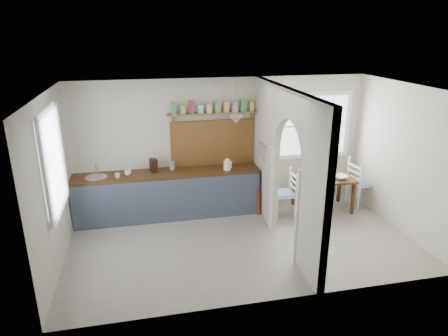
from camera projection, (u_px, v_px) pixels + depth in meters
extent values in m
cube|color=gray|center=(242.00, 242.00, 6.85)|extent=(5.80, 3.20, 0.01)
cube|color=beige|center=(245.00, 89.00, 5.99)|extent=(5.80, 3.20, 0.01)
cube|color=beige|center=(223.00, 144.00, 7.90)|extent=(5.80, 0.01, 2.60)
cube|color=beige|center=(276.00, 213.00, 4.94)|extent=(5.80, 0.01, 2.60)
cube|color=beige|center=(52.00, 185.00, 5.84)|extent=(0.01, 3.20, 2.60)
cube|color=beige|center=(403.00, 159.00, 7.00)|extent=(0.01, 3.20, 2.60)
cube|color=beige|center=(315.00, 196.00, 5.45)|extent=(0.12, 0.80, 2.60)
cube|color=beige|center=(266.00, 151.00, 7.48)|extent=(0.12, 1.20, 2.60)
cube|color=beige|center=(292.00, 124.00, 6.12)|extent=(0.12, 1.20, 1.05)
cube|color=#4C2F12|center=(168.00, 173.00, 7.53)|extent=(3.50, 0.60, 0.05)
cube|color=#47515E|center=(170.00, 201.00, 7.42)|extent=(3.50, 0.03, 0.85)
cube|color=black|center=(169.00, 194.00, 7.73)|extent=(3.46, 0.45, 0.85)
cylinder|color=#B8BAC0|center=(96.00, 178.00, 7.27)|extent=(0.40, 0.40, 0.02)
cube|color=brown|center=(213.00, 143.00, 7.82)|extent=(1.65, 0.03, 0.90)
cube|color=#816649|center=(213.00, 113.00, 7.54)|extent=(1.75, 0.20, 0.03)
cube|color=#2F7E3D|center=(174.00, 109.00, 7.36)|extent=(0.09, 0.09, 0.18)
cube|color=#A8A830|center=(183.00, 109.00, 7.39)|extent=(0.09, 0.09, 0.18)
cube|color=maroon|center=(192.00, 109.00, 7.42)|extent=(0.09, 0.09, 0.18)
cube|color=#76A8B8|center=(200.00, 108.00, 7.46)|extent=(0.09, 0.09, 0.18)
cube|color=tan|center=(209.00, 108.00, 7.49)|extent=(0.09, 0.09, 0.18)
cube|color=#649058|center=(218.00, 108.00, 7.52)|extent=(0.09, 0.09, 0.18)
cube|color=#E0A34D|center=(226.00, 107.00, 7.56)|extent=(0.09, 0.09, 0.18)
cube|color=#A383A7|center=(235.00, 107.00, 7.59)|extent=(0.09, 0.09, 0.18)
cube|color=#2F7E3D|center=(243.00, 107.00, 7.62)|extent=(0.09, 0.09, 0.18)
cube|color=#A8A830|center=(251.00, 106.00, 7.65)|extent=(0.09, 0.09, 0.18)
cone|color=beige|center=(236.00, 120.00, 7.32)|extent=(0.26, 0.26, 0.16)
cylinder|color=#B8BAC0|center=(263.00, 145.00, 7.32)|extent=(0.02, 0.50, 0.02)
imported|color=beige|center=(117.00, 176.00, 7.22)|extent=(0.10, 0.10, 0.09)
imported|color=white|center=(128.00, 173.00, 7.36)|extent=(0.17, 0.17, 0.10)
cube|color=black|center=(154.00, 165.00, 7.53)|extent=(0.16, 0.19, 0.25)
cylinder|color=gray|center=(172.00, 166.00, 7.65)|extent=(0.10, 0.10, 0.16)
cube|color=#A31941|center=(259.00, 202.00, 7.78)|extent=(0.02, 0.03, 0.57)
cube|color=#BF3C02|center=(259.00, 204.00, 7.74)|extent=(0.02, 0.03, 0.50)
imported|color=silver|center=(340.00, 177.00, 7.77)|extent=(0.31, 0.31, 0.06)
imported|color=#5E8F53|center=(324.00, 179.00, 7.66)|extent=(0.13, 0.13, 0.09)
cylinder|color=#312A2C|center=(310.00, 178.00, 7.82)|extent=(0.24, 0.24, 0.02)
imported|color=#503262|center=(325.00, 169.00, 8.01)|extent=(0.22, 0.22, 0.19)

